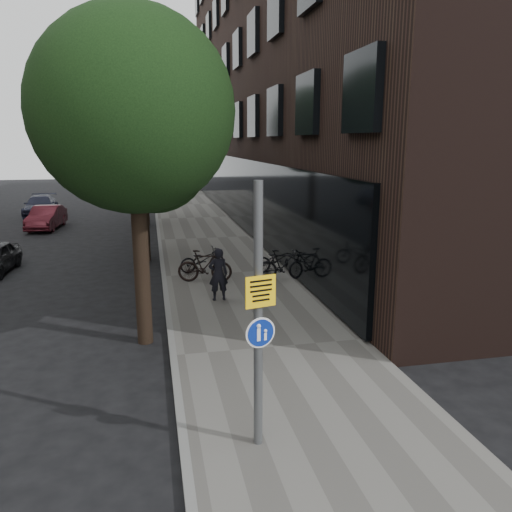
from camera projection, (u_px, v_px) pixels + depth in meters
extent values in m
plane|color=black|center=(308.00, 435.00, 8.12)|extent=(120.00, 120.00, 0.00)
cube|color=#65625D|center=(228.00, 274.00, 17.69)|extent=(4.50, 60.00, 0.12)
cube|color=slate|center=(164.00, 278.00, 17.23)|extent=(0.15, 60.00, 0.13)
cube|color=black|center=(335.00, 64.00, 28.78)|extent=(12.00, 40.00, 18.00)
cylinder|color=black|center=(142.00, 277.00, 11.52)|extent=(0.36, 0.36, 3.20)
sphere|color=black|center=(133.00, 111.00, 10.69)|extent=(4.40, 4.40, 4.40)
sphere|color=black|center=(154.00, 157.00, 11.76)|extent=(2.64, 2.64, 2.64)
cylinder|color=black|center=(144.00, 221.00, 19.62)|extent=(0.36, 0.36, 3.20)
sphere|color=black|center=(140.00, 124.00, 18.79)|extent=(5.00, 5.00, 5.00)
sphere|color=black|center=(151.00, 151.00, 19.86)|extent=(3.00, 3.00, 3.00)
cylinder|color=black|center=(145.00, 197.00, 28.20)|extent=(0.36, 0.36, 3.20)
sphere|color=black|center=(142.00, 129.00, 27.37)|extent=(5.00, 5.00, 5.00)
sphere|color=black|center=(150.00, 148.00, 28.44)|extent=(3.00, 3.00, 3.00)
cylinder|color=#595B5E|center=(258.00, 319.00, 7.27)|extent=(0.13, 0.13, 4.03)
cube|color=yellow|center=(258.00, 290.00, 7.17)|extent=(0.46, 0.13, 0.47)
cylinder|color=navy|center=(258.00, 331.00, 7.31)|extent=(0.41, 0.10, 0.41)
cylinder|color=white|center=(258.00, 331.00, 7.31)|extent=(0.46, 0.11, 0.47)
imported|color=black|center=(218.00, 274.00, 14.47)|extent=(0.58, 0.39, 1.56)
imported|color=black|center=(277.00, 259.00, 17.74)|extent=(1.82, 0.91, 0.91)
imported|color=black|center=(283.00, 265.00, 16.62)|extent=(1.78, 0.64, 1.05)
imported|color=black|center=(202.00, 260.00, 17.74)|extent=(1.74, 0.95, 0.87)
imported|color=black|center=(205.00, 266.00, 16.42)|extent=(1.85, 0.88, 1.07)
imported|color=#571922|center=(46.00, 217.00, 27.05)|extent=(1.66, 3.89, 1.25)
imported|color=#1B1E31|center=(41.00, 206.00, 31.74)|extent=(2.09, 4.55, 1.29)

